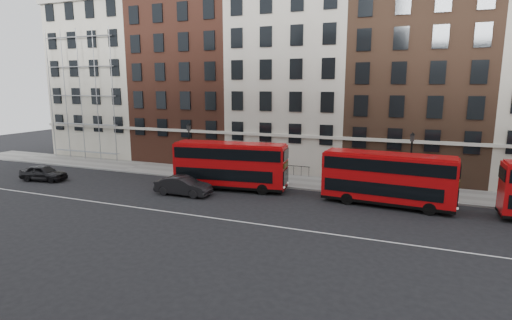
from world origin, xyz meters
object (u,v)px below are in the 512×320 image
at_px(bus_c, 387,178).
at_px(car_front, 183,186).
at_px(bus_b, 230,165).
at_px(car_rear, 44,173).

bearing_deg(bus_c, car_front, -164.31).
bearing_deg(car_front, bus_b, -43.74).
height_order(bus_b, car_front, bus_b).
relative_size(bus_c, car_rear, 2.20).
distance_m(bus_b, car_rear, 18.93).
bearing_deg(car_front, car_rear, 90.75).
relative_size(bus_c, car_front, 2.04).
bearing_deg(car_front, bus_c, -80.42).
xyz_separation_m(bus_b, car_front, (-2.91, -3.20, -1.47)).
distance_m(bus_c, car_front, 16.70).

